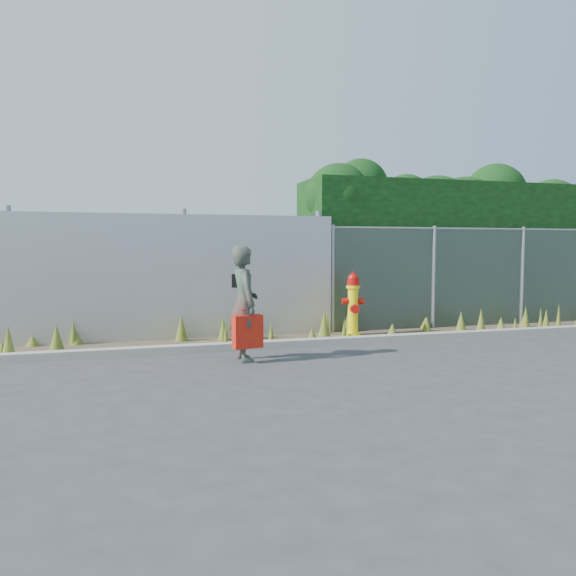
% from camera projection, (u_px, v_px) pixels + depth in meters
% --- Properties ---
extents(ground, '(80.00, 80.00, 0.00)m').
position_uv_depth(ground, '(339.00, 370.00, 7.47)').
color(ground, '#353538').
rests_on(ground, ground).
extents(curb, '(16.00, 0.22, 0.12)m').
position_uv_depth(curb, '(299.00, 343.00, 9.19)').
color(curb, gray).
rests_on(curb, ground).
extents(weed_strip, '(16.00, 1.29, 0.53)m').
position_uv_depth(weed_strip, '(289.00, 333.00, 9.82)').
color(weed_strip, '#483B29').
rests_on(weed_strip, ground).
extents(corrugated_fence, '(8.50, 0.21, 2.30)m').
position_uv_depth(corrugated_fence, '(92.00, 279.00, 9.35)').
color(corrugated_fence, '#A5A6AC').
rests_on(corrugated_fence, ground).
extents(chainlink_fence, '(6.50, 0.07, 2.05)m').
position_uv_depth(chainlink_fence, '(479.00, 276.00, 11.46)').
color(chainlink_fence, gray).
rests_on(chainlink_fence, ground).
extents(hedge, '(7.38, 1.81, 3.51)m').
position_uv_depth(hedge, '(461.00, 235.00, 12.43)').
color(hedge, black).
rests_on(hedge, ground).
extents(fire_hydrant, '(0.40, 0.35, 1.18)m').
position_uv_depth(fire_hydrant, '(353.00, 305.00, 10.22)').
color(fire_hydrant, yellow).
rests_on(fire_hydrant, ground).
extents(woman, '(0.43, 0.62, 1.65)m').
position_uv_depth(woman, '(244.00, 303.00, 8.02)').
color(woman, '#106851').
rests_on(woman, ground).
extents(red_tote_bag, '(0.42, 0.16, 0.55)m').
position_uv_depth(red_tote_bag, '(248.00, 331.00, 7.89)').
color(red_tote_bag, '#B12C0A').
extents(black_shoulder_bag, '(0.26, 0.11, 0.20)m').
position_uv_depth(black_shoulder_bag, '(241.00, 281.00, 8.10)').
color(black_shoulder_bag, black).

